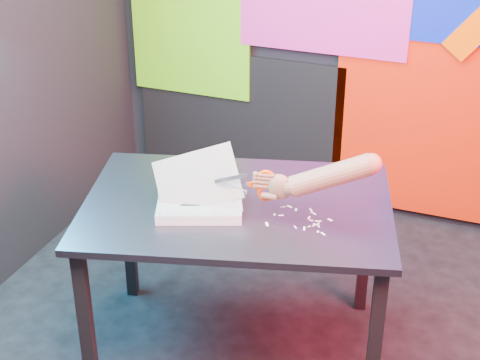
% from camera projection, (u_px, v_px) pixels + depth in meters
% --- Properties ---
extents(room, '(3.01, 3.01, 2.71)m').
position_uv_depth(room, '(285.00, 70.00, 2.62)').
color(room, '#252428').
rests_on(room, ground).
extents(backdrop, '(2.88, 0.05, 2.08)m').
position_uv_depth(backdrop, '(377.00, 57.00, 3.99)').
color(backdrop, red).
rests_on(backdrop, ground).
extents(work_table, '(1.42, 1.13, 0.75)m').
position_uv_depth(work_table, '(237.00, 221.00, 3.02)').
color(work_table, black).
rests_on(work_table, ground).
extents(printout_stack, '(0.42, 0.35, 0.26)m').
position_uv_depth(printout_stack, '(200.00, 204.00, 2.93)').
color(printout_stack, silver).
rests_on(printout_stack, work_table).
extents(scissors, '(0.24, 0.05, 0.14)m').
position_uv_depth(scissors, '(262.00, 185.00, 2.86)').
color(scissors, silver).
rests_on(scissors, printout_stack).
extents(hand_forearm, '(0.47, 0.15, 0.22)m').
position_uv_depth(hand_forearm, '(322.00, 177.00, 2.80)').
color(hand_forearm, brown).
rests_on(hand_forearm, work_table).
extents(paper_clippings, '(0.24, 0.20, 0.00)m').
position_uv_depth(paper_clippings, '(304.00, 220.00, 2.87)').
color(paper_clippings, beige).
rests_on(paper_clippings, work_table).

